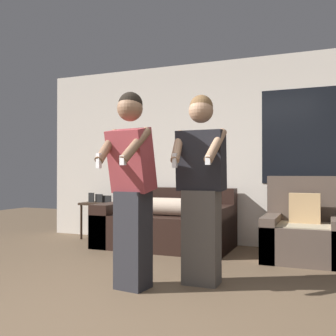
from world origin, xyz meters
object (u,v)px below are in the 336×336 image
Objects in this scene: person_right at (201,187)px; side_table at (99,208)px; person_left at (131,185)px; couch at (165,225)px; armchair at (305,233)px.

side_table is at bearing 141.02° from person_right.
person_left is 0.66m from person_right.
person_right reaches higher than person_left.
person_left is (0.48, -1.95, 0.63)m from couch.
side_table is (-1.26, 0.28, 0.18)m from couch.
armchair is 0.56× the size of person_right.
person_left is 1.00× the size of person_right.
person_right reaches higher than armchair.
couch reaches higher than side_table.
person_left is at bearing -126.53° from armchair.
side_table is 2.86m from person_left.
person_left is (-1.39, -1.88, 0.62)m from armchair.
side_table is at bearing 173.52° from armchair.
couch is 2.56× the size of side_table.
person_left is at bearing -52.09° from side_table.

